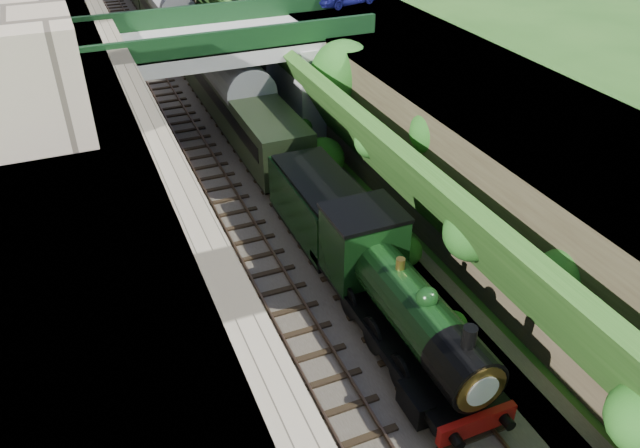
% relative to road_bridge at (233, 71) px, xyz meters
% --- Properties ---
extents(ground, '(160.00, 160.00, 0.00)m').
position_rel_road_bridge_xyz_m(ground, '(-0.94, -24.00, -4.08)').
color(ground, '#1E4714').
rests_on(ground, ground).
extents(trackbed, '(10.00, 90.00, 0.20)m').
position_rel_road_bridge_xyz_m(trackbed, '(-0.94, -4.00, -3.98)').
color(trackbed, '#473F38').
rests_on(trackbed, ground).
extents(retaining_wall, '(1.00, 90.00, 7.00)m').
position_rel_road_bridge_xyz_m(retaining_wall, '(-6.44, -4.00, -0.58)').
color(retaining_wall, '#756B56').
rests_on(retaining_wall, ground).
extents(street_plateau_left, '(6.00, 90.00, 7.00)m').
position_rel_road_bridge_xyz_m(street_plateau_left, '(-9.94, -4.00, -0.58)').
color(street_plateau_left, '#262628').
rests_on(street_plateau_left, ground).
extents(street_plateau_right, '(8.00, 90.00, 6.25)m').
position_rel_road_bridge_xyz_m(street_plateau_right, '(8.56, -4.00, -0.95)').
color(street_plateau_right, '#262628').
rests_on(street_plateau_right, ground).
extents(embankment_slope, '(4.78, 90.00, 6.54)m').
position_rel_road_bridge_xyz_m(embankment_slope, '(4.05, -5.07, -1.32)').
color(embankment_slope, '#1E4714').
rests_on(embankment_slope, ground).
extents(track_left, '(2.50, 90.00, 0.20)m').
position_rel_road_bridge_xyz_m(track_left, '(-2.94, -4.00, -3.83)').
color(track_left, black).
rests_on(track_left, trackbed).
extents(track_right, '(2.50, 90.00, 0.20)m').
position_rel_road_bridge_xyz_m(track_right, '(0.26, -4.00, -3.83)').
color(track_right, black).
rests_on(track_right, trackbed).
extents(road_bridge, '(16.00, 6.40, 7.25)m').
position_rel_road_bridge_xyz_m(road_bridge, '(0.00, 0.00, 0.00)').
color(road_bridge, gray).
rests_on(road_bridge, ground).
extents(building_near, '(4.00, 8.00, 4.00)m').
position_rel_road_bridge_xyz_m(building_near, '(-10.44, -10.00, 4.92)').
color(building_near, gray).
rests_on(building_near, street_plateau_left).
extents(tree, '(3.60, 3.80, 6.60)m').
position_rel_road_bridge_xyz_m(tree, '(4.97, -4.57, 0.57)').
color(tree, black).
rests_on(tree, ground).
extents(locomotive, '(3.10, 10.22, 3.83)m').
position_rel_road_bridge_xyz_m(locomotive, '(0.26, -19.70, -2.18)').
color(locomotive, black).
rests_on(locomotive, trackbed).
extents(tender, '(2.70, 6.00, 3.05)m').
position_rel_road_bridge_xyz_m(tender, '(0.26, -12.34, -2.46)').
color(tender, black).
rests_on(tender, trackbed).
extents(coach_front, '(2.90, 18.00, 3.70)m').
position_rel_road_bridge_xyz_m(coach_front, '(0.26, 0.26, -2.03)').
color(coach_front, black).
rests_on(coach_front, trackbed).
extents(coach_middle, '(2.90, 18.00, 3.70)m').
position_rel_road_bridge_xyz_m(coach_middle, '(0.26, 19.06, -2.03)').
color(coach_middle, black).
rests_on(coach_middle, trackbed).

